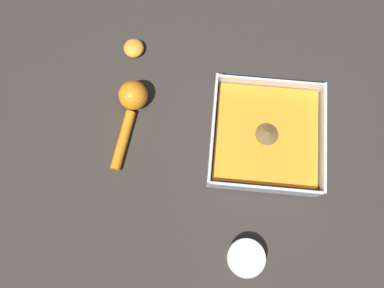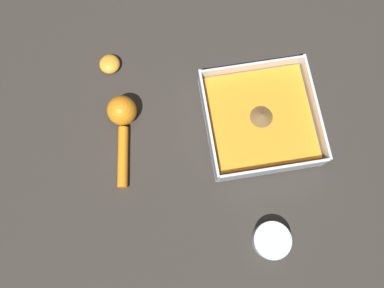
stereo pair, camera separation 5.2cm
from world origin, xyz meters
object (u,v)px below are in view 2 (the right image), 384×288
object	(u,v)px
square_dish	(260,120)
spice_bowl	(271,240)
lemon_half	(110,64)
lemon_squeezer	(122,119)

from	to	relation	value
square_dish	spice_bowl	bearing A→B (deg)	-6.29
square_dish	lemon_half	world-z (taller)	square_dish
lemon_squeezer	lemon_half	bearing A→B (deg)	13.69
square_dish	lemon_squeezer	size ratio (longest dim) A/B	1.20
spice_bowl	lemon_half	world-z (taller)	spice_bowl
lemon_squeezer	lemon_half	world-z (taller)	lemon_squeezer
spice_bowl	lemon_half	xyz separation A→B (m)	(-0.47, -0.30, -0.00)
lemon_half	spice_bowl	bearing A→B (deg)	32.75
lemon_half	square_dish	bearing A→B (deg)	58.90
square_dish	spice_bowl	world-z (taller)	square_dish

